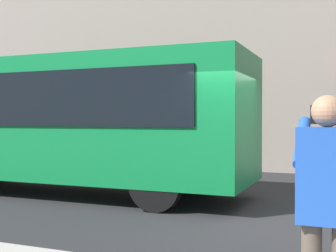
% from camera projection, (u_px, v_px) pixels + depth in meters
% --- Properties ---
extents(ground_plane, '(60.00, 60.00, 0.00)m').
position_uv_depth(ground_plane, '(266.00, 215.00, 7.71)').
color(ground_plane, '#232326').
extents(red_bus, '(9.05, 2.54, 3.08)m').
position_uv_depth(red_bus, '(55.00, 120.00, 10.16)').
color(red_bus, '#0F7238').
rests_on(red_bus, ground_plane).
extents(pedestrian_photographer, '(0.53, 0.52, 1.70)m').
position_uv_depth(pedestrian_photographer, '(328.00, 199.00, 3.01)').
color(pedestrian_photographer, '#4C4238').
rests_on(pedestrian_photographer, sidewalk_curb).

